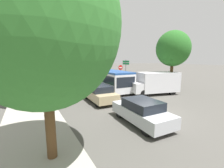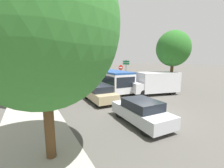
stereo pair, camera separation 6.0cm
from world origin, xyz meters
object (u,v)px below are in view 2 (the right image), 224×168
(no_entry_sign, at_px, (121,72))
(tree_left_mid, at_px, (33,54))
(articulated_bus, at_px, (97,75))
(tree_right_near, at_px, (173,50))
(white_van, at_px, (156,83))
(traffic_light, at_px, (92,69))
(direction_sign_post, at_px, (126,66))
(queued_car_red, at_px, (69,79))
(tree_left_near, at_px, (43,29))
(queued_car_tan, at_px, (99,93))
(queued_car_green, at_px, (82,84))
(city_bus_rear, at_px, (53,69))
(queued_car_silver, at_px, (141,111))

(no_entry_sign, relative_size, tree_left_mid, 0.49)
(articulated_bus, bearing_deg, tree_right_near, 33.93)
(white_van, distance_m, traffic_light, 7.43)
(direction_sign_post, bearing_deg, queued_car_red, -32.10)
(articulated_bus, distance_m, tree_left_near, 16.68)
(queued_car_red, xyz_separation_m, traffic_light, (1.22, -6.37, 1.77))
(queued_car_tan, bearing_deg, queued_car_green, 0.13)
(articulated_bus, relative_size, direction_sign_post, 4.44)
(queued_car_tan, xyz_separation_m, traffic_light, (1.41, 5.00, 1.76))
(city_bus_rear, distance_m, white_van, 27.37)
(queued_car_green, relative_size, direction_sign_post, 1.13)
(white_van, bearing_deg, tree_left_mid, 2.62)
(traffic_light, distance_m, direction_sign_post, 7.57)
(queued_car_tan, bearing_deg, queued_car_silver, -175.36)
(queued_car_silver, distance_m, direction_sign_post, 15.70)
(queued_car_tan, distance_m, white_van, 6.35)
(queued_car_red, distance_m, tree_left_mid, 11.30)
(city_bus_rear, xyz_separation_m, no_entry_sign, (6.22, -19.75, 0.52))
(tree_left_mid, bearing_deg, city_bus_rear, 78.42)
(traffic_light, bearing_deg, tree_left_near, -41.03)
(queued_car_red, bearing_deg, tree_left_near, 167.04)
(white_van, distance_m, direction_sign_post, 8.75)
(white_van, distance_m, tree_left_mid, 11.70)
(articulated_bus, xyz_separation_m, queued_car_silver, (-3.13, -13.30, -0.66))
(queued_car_green, height_order, tree_left_mid, tree_left_mid)
(city_bus_rear, distance_m, queued_car_silver, 31.53)
(city_bus_rear, relative_size, traffic_light, 3.25)
(traffic_light, bearing_deg, queued_car_green, -122.19)
(white_van, bearing_deg, direction_sign_post, -89.80)
(queued_car_red, distance_m, white_van, 13.31)
(queued_car_red, height_order, traffic_light, traffic_light)
(queued_car_red, relative_size, direction_sign_post, 1.18)
(queued_car_green, height_order, queued_car_red, queued_car_red)
(queued_car_silver, bearing_deg, tree_left_near, 103.51)
(queued_car_green, distance_m, tree_left_mid, 7.07)
(white_van, relative_size, tree_left_near, 0.71)
(direction_sign_post, height_order, tree_left_mid, tree_left_mid)
(queued_car_tan, relative_size, queued_car_red, 1.01)
(queued_car_green, distance_m, direction_sign_post, 8.71)
(queued_car_tan, height_order, tree_left_mid, tree_left_mid)
(tree_left_near, bearing_deg, city_bus_rear, 81.30)
(articulated_bus, height_order, queued_car_red, articulated_bus)
(queued_car_green, distance_m, traffic_light, 2.18)
(queued_car_tan, distance_m, traffic_light, 5.49)
(traffic_light, height_order, tree_left_mid, tree_left_mid)
(queued_car_green, bearing_deg, traffic_light, -107.23)
(white_van, relative_size, tree_left_mid, 0.92)
(queued_car_silver, height_order, direction_sign_post, direction_sign_post)
(queued_car_red, distance_m, traffic_light, 6.72)
(queued_car_tan, height_order, queued_car_green, queued_car_tan)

